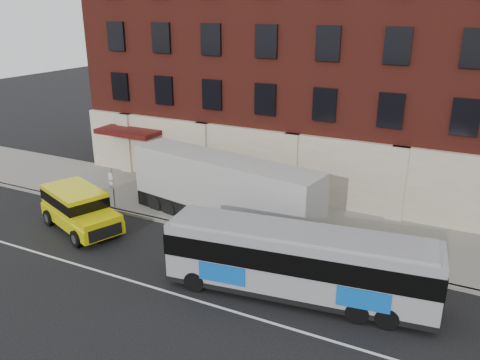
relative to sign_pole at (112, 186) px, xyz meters
The scene contains 9 objects.
ground 10.59m from the sign_pole, 35.87° to the right, with size 120.00×120.00×0.00m, color black.
sidewalk 9.07m from the sign_pole, 18.56° to the left, with size 60.00×6.00×0.15m, color gray.
kerb 8.61m from the sign_pole, ahead, with size 60.00×0.25×0.15m, color gray.
lane_line 10.31m from the sign_pole, 33.60° to the right, with size 60.00×0.12×0.01m, color silver.
building 15.03m from the sign_pole, 51.75° to the left, with size 30.00×12.10×15.00m.
sign_pole is the anchor object (origin of this frame).
city_bus 12.88m from the sign_pole, 16.03° to the right, with size 10.78×3.61×2.90m.
yellow_suv 2.67m from the sign_pole, 90.40° to the right, with size 5.62×3.87×2.10m.
shipping_container 6.58m from the sign_pole, 10.57° to the left, with size 11.16×4.09×3.65m.
Camera 1 is at (9.32, -13.40, 10.98)m, focal length 36.27 mm.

